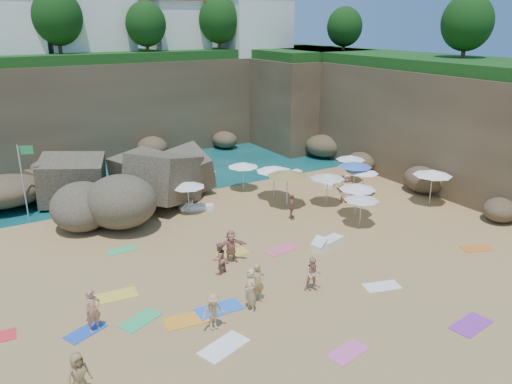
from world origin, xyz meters
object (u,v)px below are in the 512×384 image
person_stand_3 (292,207)px  person_stand_1 (219,258)px  person_stand_0 (93,310)px  rock_outcrop (138,206)px  lounger_0 (192,207)px  parasol_1 (243,165)px  person_stand_2 (210,170)px  person_stand_4 (347,188)px  parasol_0 (188,184)px  person_stand_5 (156,190)px  parasol_2 (274,169)px  person_stand_6 (250,290)px  flag_pole (24,171)px

person_stand_3 → person_stand_1: bearing=151.8°
person_stand_0 → person_stand_1: (6.22, 1.63, -0.11)m
rock_outcrop → lounger_0: 3.59m
parasol_1 → person_stand_2: parasol_1 is taller
parasol_1 → person_stand_3: bearing=-91.3°
person_stand_2 → person_stand_4: person_stand_4 is taller
parasol_0 → person_stand_1: (-1.94, -8.04, -1.06)m
lounger_0 → person_stand_5: person_stand_5 is taller
parasol_2 → person_stand_0: parasol_2 is taller
lounger_0 → person_stand_0: person_stand_0 is taller
rock_outcrop → person_stand_3: (7.32, -6.86, 0.78)m
rock_outcrop → person_stand_1: 10.80m
person_stand_3 → lounger_0: bearing=76.4°
parasol_0 → person_stand_0: size_ratio=1.20×
person_stand_6 → parasol_2: bearing=140.6°
person_stand_3 → person_stand_6: (-7.20, -7.40, 0.16)m
parasol_0 → lounger_0: 1.83m
parasol_2 → person_stand_0: bearing=-147.2°
person_stand_3 → person_stand_2: bearing=37.2°
person_stand_2 → person_stand_3: (0.85, -9.51, 0.00)m
person_stand_0 → person_stand_1: size_ratio=1.14×
lounger_0 → person_stand_2: bearing=59.9°
person_stand_3 → person_stand_6: size_ratio=0.83×
lounger_0 → person_stand_3: bearing=-39.0°
person_stand_0 → person_stand_1: person_stand_0 is taller
parasol_1 → parasol_0: bearing=-157.8°
parasol_2 → person_stand_6: bearing=-126.9°
parasol_1 → person_stand_2: (-0.99, 3.30, -1.08)m
person_stand_4 → person_stand_6: person_stand_4 is taller
rock_outcrop → person_stand_3: rock_outcrop is taller
person_stand_3 → person_stand_4: size_ratio=0.82×
person_stand_0 → person_stand_2: person_stand_0 is taller
person_stand_1 → person_stand_5: (0.78, 10.59, 0.15)m
parasol_1 → person_stand_1: 12.33m
lounger_0 → person_stand_1: 8.87m
person_stand_2 → person_stand_5: bearing=70.9°
rock_outcrop → parasol_2: size_ratio=3.62×
person_stand_1 → parasol_2: bearing=-155.1°
parasol_2 → person_stand_2: (-1.87, 5.95, -1.33)m
rock_outcrop → parasol_0: 4.07m
rock_outcrop → person_stand_0: size_ratio=4.97×
lounger_0 → person_stand_0: (-8.56, -10.16, 0.76)m
flag_pole → person_stand_6: size_ratio=2.39×
parasol_1 → person_stand_2: 3.61m
person_stand_4 → person_stand_0: bearing=-132.6°
person_stand_0 → person_stand_4: 18.89m
person_stand_0 → person_stand_2: bearing=33.6°
flag_pole → person_stand_4: size_ratio=2.37×
parasol_0 → parasol_1: bearing=22.2°
flag_pole → person_stand_1: (6.63, -12.44, -2.09)m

